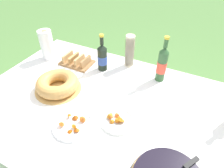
{
  "coord_description": "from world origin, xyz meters",
  "views": [
    {
      "loc": [
        0.45,
        -0.81,
        1.68
      ],
      "look_at": [
        -0.03,
        0.14,
        0.82
      ],
      "focal_mm": 32.0,
      "sensor_mm": 36.0,
      "label": 1
    }
  ],
  "objects_px": {
    "juice_bottle_red": "(102,57)",
    "bundt_cake": "(57,84)",
    "cup_stack": "(130,51)",
    "snack_plate_left": "(73,125)",
    "paper_towel_roll": "(47,45)",
    "snack_plate_near": "(117,120)",
    "bread_board": "(77,61)",
    "cider_bottle_green": "(162,64)"
  },
  "relations": [
    {
      "from": "juice_bottle_red",
      "to": "bundt_cake",
      "type": "bearing_deg",
      "value": -113.59
    },
    {
      "from": "cup_stack",
      "to": "snack_plate_left",
      "type": "height_order",
      "value": "cup_stack"
    },
    {
      "from": "bundt_cake",
      "to": "paper_towel_roll",
      "type": "xyz_separation_m",
      "value": [
        -0.34,
        0.3,
        0.08
      ]
    },
    {
      "from": "snack_plate_near",
      "to": "bread_board",
      "type": "distance_m",
      "value": 0.71
    },
    {
      "from": "bundt_cake",
      "to": "snack_plate_near",
      "type": "distance_m",
      "value": 0.51
    },
    {
      "from": "snack_plate_near",
      "to": "snack_plate_left",
      "type": "height_order",
      "value": "snack_plate_left"
    },
    {
      "from": "juice_bottle_red",
      "to": "paper_towel_roll",
      "type": "bearing_deg",
      "value": -173.26
    },
    {
      "from": "cup_stack",
      "to": "juice_bottle_red",
      "type": "relative_size",
      "value": 0.89
    },
    {
      "from": "snack_plate_left",
      "to": "bundt_cake",
      "type": "bearing_deg",
      "value": 141.73
    },
    {
      "from": "bread_board",
      "to": "cider_bottle_green",
      "type": "bearing_deg",
      "value": 8.38
    },
    {
      "from": "juice_bottle_red",
      "to": "snack_plate_near",
      "type": "height_order",
      "value": "juice_bottle_red"
    },
    {
      "from": "bundt_cake",
      "to": "snack_plate_near",
      "type": "bearing_deg",
      "value": -9.29
    },
    {
      "from": "bundt_cake",
      "to": "paper_towel_roll",
      "type": "bearing_deg",
      "value": 138.1
    },
    {
      "from": "cider_bottle_green",
      "to": "snack_plate_left",
      "type": "relative_size",
      "value": 1.46
    },
    {
      "from": "bundt_cake",
      "to": "cup_stack",
      "type": "bearing_deg",
      "value": 57.21
    },
    {
      "from": "snack_plate_near",
      "to": "bread_board",
      "type": "height_order",
      "value": "bread_board"
    },
    {
      "from": "paper_towel_roll",
      "to": "bread_board",
      "type": "bearing_deg",
      "value": 7.02
    },
    {
      "from": "cider_bottle_green",
      "to": "snack_plate_left",
      "type": "distance_m",
      "value": 0.74
    },
    {
      "from": "juice_bottle_red",
      "to": "paper_towel_roll",
      "type": "xyz_separation_m",
      "value": [
        -0.5,
        -0.06,
        0.01
      ]
    },
    {
      "from": "snack_plate_left",
      "to": "bread_board",
      "type": "relative_size",
      "value": 0.92
    },
    {
      "from": "bundt_cake",
      "to": "juice_bottle_red",
      "type": "xyz_separation_m",
      "value": [
        0.16,
        0.36,
        0.06
      ]
    },
    {
      "from": "bundt_cake",
      "to": "cup_stack",
      "type": "height_order",
      "value": "cup_stack"
    },
    {
      "from": "cup_stack",
      "to": "snack_plate_near",
      "type": "height_order",
      "value": "cup_stack"
    },
    {
      "from": "bundt_cake",
      "to": "paper_towel_roll",
      "type": "distance_m",
      "value": 0.46
    },
    {
      "from": "snack_plate_left",
      "to": "bread_board",
      "type": "bearing_deg",
      "value": 122.63
    },
    {
      "from": "snack_plate_near",
      "to": "paper_towel_roll",
      "type": "height_order",
      "value": "paper_towel_roll"
    },
    {
      "from": "cup_stack",
      "to": "paper_towel_roll",
      "type": "bearing_deg",
      "value": -163.03
    },
    {
      "from": "bundt_cake",
      "to": "cider_bottle_green",
      "type": "distance_m",
      "value": 0.75
    },
    {
      "from": "cider_bottle_green",
      "to": "snack_plate_left",
      "type": "bearing_deg",
      "value": -115.74
    },
    {
      "from": "cider_bottle_green",
      "to": "snack_plate_near",
      "type": "height_order",
      "value": "cider_bottle_green"
    },
    {
      "from": "snack_plate_near",
      "to": "snack_plate_left",
      "type": "xyz_separation_m",
      "value": [
        -0.21,
        -0.14,
        -0.0
      ]
    },
    {
      "from": "paper_towel_roll",
      "to": "bread_board",
      "type": "relative_size",
      "value": 0.97
    },
    {
      "from": "juice_bottle_red",
      "to": "cup_stack",
      "type": "bearing_deg",
      "value": 40.62
    },
    {
      "from": "paper_towel_roll",
      "to": "bread_board",
      "type": "xyz_separation_m",
      "value": [
        0.26,
        0.03,
        -0.1
      ]
    },
    {
      "from": "snack_plate_left",
      "to": "paper_towel_roll",
      "type": "relative_size",
      "value": 0.95
    },
    {
      "from": "juice_bottle_red",
      "to": "snack_plate_near",
      "type": "relative_size",
      "value": 1.45
    },
    {
      "from": "snack_plate_near",
      "to": "paper_towel_roll",
      "type": "bearing_deg",
      "value": 155.33
    },
    {
      "from": "juice_bottle_red",
      "to": "snack_plate_near",
      "type": "bearing_deg",
      "value": -52.33
    },
    {
      "from": "cider_bottle_green",
      "to": "bread_board",
      "type": "distance_m",
      "value": 0.69
    },
    {
      "from": "snack_plate_left",
      "to": "paper_towel_roll",
      "type": "bearing_deg",
      "value": 139.71
    },
    {
      "from": "bundt_cake",
      "to": "snack_plate_near",
      "type": "relative_size",
      "value": 1.57
    },
    {
      "from": "cider_bottle_green",
      "to": "juice_bottle_red",
      "type": "distance_m",
      "value": 0.45
    }
  ]
}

